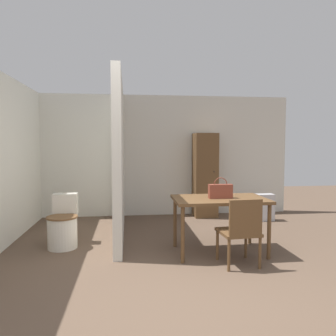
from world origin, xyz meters
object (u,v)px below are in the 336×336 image
object	(u,v)px
handbag	(220,191)
space_heater	(265,207)
wooden_cabinet	(205,175)
toilet	(63,226)
wooden_chair	(241,230)
dining_table	(220,204)

from	to	relation	value
handbag	space_heater	size ratio (longest dim) A/B	0.61
handbag	wooden_cabinet	world-z (taller)	wooden_cabinet
toilet	wooden_chair	bearing A→B (deg)	-24.59
wooden_cabinet	wooden_chair	bearing A→B (deg)	-94.61
handbag	wooden_chair	bearing A→B (deg)	-77.79
dining_table	toilet	bearing A→B (deg)	166.76
wooden_chair	space_heater	distance (m)	2.63
wooden_chair	wooden_cabinet	size ratio (longest dim) A/B	0.49
wooden_chair	toilet	size ratio (longest dim) A/B	1.13
wooden_chair	space_heater	bearing A→B (deg)	55.96
wooden_chair	toilet	bearing A→B (deg)	151.10
wooden_chair	handbag	xyz separation A→B (m)	(-0.11, 0.51, 0.40)
wooden_cabinet	dining_table	bearing A→B (deg)	-98.47
wooden_chair	handbag	distance (m)	0.66
dining_table	toilet	distance (m)	2.27
toilet	space_heater	distance (m)	3.79
dining_table	toilet	size ratio (longest dim) A/B	1.67
wooden_chair	space_heater	xyz separation A→B (m)	(1.30, 2.28, -0.20)
toilet	wooden_cabinet	size ratio (longest dim) A/B	0.44
dining_table	space_heater	distance (m)	2.28
wooden_chair	toilet	world-z (taller)	wooden_chair
handbag	dining_table	bearing A→B (deg)	93.86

